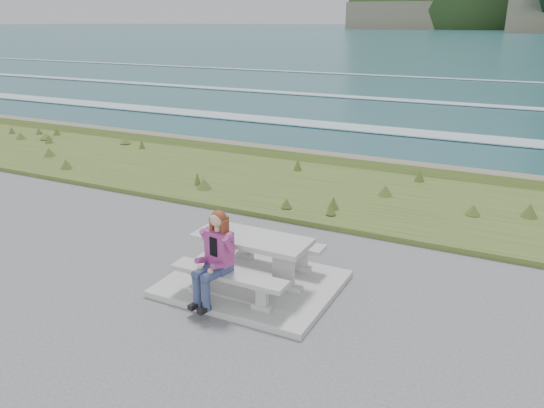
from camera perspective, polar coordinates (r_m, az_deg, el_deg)
name	(u,v)px	position (r m, az deg, el deg)	size (l,w,h in m)	color
concrete_slab	(253,283)	(8.44, -2.11, -8.54)	(2.60, 2.10, 0.10)	#989793
picnic_table	(252,247)	(8.16, -2.16, -4.60)	(1.80, 0.75, 0.75)	#989793
bench_landward	(229,279)	(7.72, -4.67, -8.04)	(1.80, 0.35, 0.45)	#989793
bench_seaward	(273,244)	(8.82, 0.06, -4.36)	(1.80, 0.35, 0.45)	#989793
grass_verge	(354,197)	(12.72, 8.83, 0.73)	(160.00, 4.50, 0.22)	#324F1D
shore_drop	(387,168)	(15.40, 12.26, 3.76)	(160.00, 0.80, 2.20)	#66604D
ocean	(466,127)	(32.33, 20.14, 7.81)	(1600.00, 1600.00, 0.09)	#1E4D55
seated_woman	(213,270)	(7.64, -6.39, -7.10)	(0.49, 0.72, 1.37)	navy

